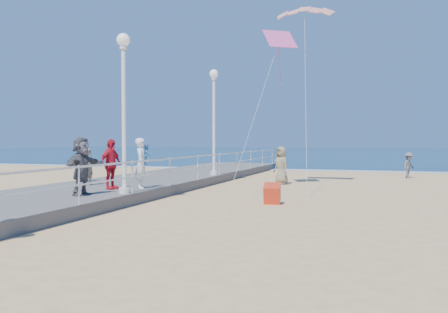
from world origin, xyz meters
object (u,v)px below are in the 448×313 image
(lamp_post_mid, at_px, (124,96))
(spectator_3, at_px, (111,164))
(spectator_4, at_px, (82,165))
(box_kite, at_px, (272,195))
(spectator_6, at_px, (89,167))
(toddler_held, at_px, (147,155))
(beach_walker_a, at_px, (409,165))
(woman_holding_toddler, at_px, (141,163))
(lamp_post_far, at_px, (214,110))
(spectator_5, at_px, (82,166))
(beach_walker_c, at_px, (281,165))

(lamp_post_mid, distance_m, spectator_3, 2.83)
(lamp_post_mid, relative_size, spectator_4, 3.69)
(box_kite, bearing_deg, spectator_6, 168.54)
(toddler_held, xyz_separation_m, beach_walker_a, (9.62, 13.37, -0.90))
(woman_holding_toddler, height_order, box_kite, woman_holding_toddler)
(lamp_post_far, relative_size, beach_walker_a, 3.62)
(spectator_5, bearing_deg, woman_holding_toddler, -11.86)
(beach_walker_a, bearing_deg, lamp_post_mid, 177.03)
(spectator_5, relative_size, box_kite, 3.16)
(box_kite, bearing_deg, lamp_post_mid, -166.97)
(toddler_held, bearing_deg, beach_walker_c, -47.62)
(lamp_post_mid, relative_size, beach_walker_c, 2.87)
(beach_walker_c, bearing_deg, lamp_post_mid, -70.78)
(lamp_post_mid, relative_size, toddler_held, 6.95)
(lamp_post_mid, bearing_deg, spectator_3, 137.43)
(beach_walker_a, bearing_deg, lamp_post_far, 152.39)
(spectator_4, xyz_separation_m, beach_walker_c, (7.41, 5.76, -0.19))
(spectator_5, height_order, beach_walker_c, spectator_5)
(lamp_post_far, xyz_separation_m, beach_walker_a, (9.48, 6.29, -2.93))
(lamp_post_far, distance_m, spectator_5, 10.25)
(spectator_5, xyz_separation_m, box_kite, (5.65, 2.76, -1.05))
(lamp_post_mid, height_order, spectator_5, lamp_post_mid)
(spectator_6, height_order, beach_walker_a, spectator_6)
(spectator_5, bearing_deg, box_kite, -60.58)
(lamp_post_far, height_order, spectator_4, lamp_post_far)
(lamp_post_mid, height_order, toddler_held, lamp_post_mid)
(box_kite, bearing_deg, spectator_5, -162.51)
(lamp_post_far, xyz_separation_m, box_kite, (4.63, -7.17, -3.36))
(toddler_held, bearing_deg, beach_walker_a, -57.66)
(spectator_6, bearing_deg, beach_walker_c, -42.58)
(spectator_5, bearing_deg, beach_walker_c, -20.05)
(spectator_3, relative_size, beach_walker_c, 0.98)
(woman_holding_toddler, height_order, spectator_5, spectator_5)
(spectator_5, distance_m, box_kite, 6.38)
(lamp_post_mid, distance_m, spectator_6, 4.39)
(lamp_post_far, height_order, spectator_5, lamp_post_far)
(spectator_4, xyz_separation_m, spectator_5, (2.99, -4.43, 0.23))
(spectator_3, distance_m, box_kite, 5.93)
(lamp_post_mid, distance_m, lamp_post_far, 9.00)
(beach_walker_c, bearing_deg, woman_holding_toddler, -76.80)
(spectator_3, xyz_separation_m, beach_walker_a, (10.64, 14.22, -0.58))
(beach_walker_a, bearing_deg, beach_walker_c, 163.55)
(lamp_post_mid, relative_size, woman_holding_toddler, 2.87)
(spectator_5, distance_m, spectator_6, 3.63)
(lamp_post_mid, relative_size, lamp_post_far, 1.00)
(spectator_4, bearing_deg, beach_walker_a, -53.36)
(toddler_held, xyz_separation_m, spectator_5, (-0.88, -2.84, -0.29))
(toddler_held, relative_size, beach_walker_a, 0.52)
(box_kite, bearing_deg, spectator_3, 178.97)
(spectator_5, height_order, box_kite, spectator_5)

